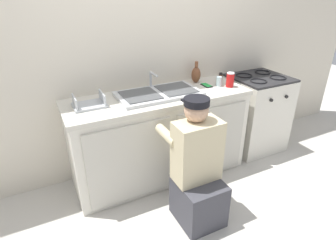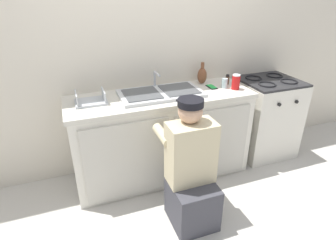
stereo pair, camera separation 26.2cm
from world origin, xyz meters
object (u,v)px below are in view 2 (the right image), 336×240
plumber_person (191,175)px  soda_cup_red (236,82)px  water_glass (225,83)px  spice_bottle_pepper (227,80)px  stove_range (265,117)px  sink_double_basin (161,93)px  cell_phone (212,87)px  vase_decorative (202,75)px  dish_rack_tray (91,100)px

plumber_person → soda_cup_red: bearing=39.2°
plumber_person → water_glass: size_ratio=11.04×
plumber_person → spice_bottle_pepper: 1.20m
stove_range → spice_bottle_pepper: spice_bottle_pepper is taller
sink_double_basin → cell_phone: 0.57m
cell_phone → soda_cup_red: soda_cup_red is taller
cell_phone → vase_decorative: (-0.04, 0.15, 0.08)m
stove_range → water_glass: (-0.61, -0.03, 0.50)m
sink_double_basin → plumber_person: size_ratio=0.72×
water_glass → cell_phone: bearing=154.3°
cell_phone → soda_cup_red: size_ratio=0.92×
plumber_person → dish_rack_tray: 1.11m
dish_rack_tray → water_glass: size_ratio=2.80×
sink_double_basin → plumber_person: 0.86m
plumber_person → spice_bottle_pepper: bearing=45.9°
sink_double_basin → stove_range: size_ratio=0.86×
spice_bottle_pepper → vase_decorative: 0.27m
cell_phone → plumber_person: bearing=-126.6°
soda_cup_red → water_glass: (-0.08, 0.07, -0.03)m
stove_range → sink_double_basin: bearing=179.9°
stove_range → cell_phone: 0.86m
spice_bottle_pepper → water_glass: (-0.09, -0.10, -0.00)m
plumber_person → cell_phone: (0.56, 0.75, 0.45)m
sink_double_basin → soda_cup_red: sink_double_basin is taller
stove_range → cell_phone: size_ratio=6.61×
sink_double_basin → water_glass: size_ratio=8.00×
stove_range → soda_cup_red: 0.75m
soda_cup_red → stove_range: bearing=11.3°
plumber_person → spice_bottle_pepper: plumber_person is taller
sink_double_basin → dish_rack_tray: (-0.66, 0.02, 0.01)m
cell_phone → vase_decorative: vase_decorative is taller
spice_bottle_pepper → dish_rack_tray: bearing=-178.3°
sink_double_basin → soda_cup_red: (0.77, -0.11, 0.06)m
sink_double_basin → cell_phone: bearing=2.2°
dish_rack_tray → vase_decorative: (1.19, 0.16, 0.07)m
sink_double_basin → stove_range: sink_double_basin is taller
spice_bottle_pepper → dish_rack_tray: dish_rack_tray is taller
plumber_person → stove_range: bearing=29.4°
stove_range → plumber_person: (-1.29, -0.72, 0.00)m
plumber_person → water_glass: (0.67, 0.69, 0.50)m
stove_range → soda_cup_red: (-0.53, -0.11, 0.52)m
sink_double_basin → spice_bottle_pepper: (0.77, 0.06, 0.03)m
soda_cup_red → spice_bottle_pepper: bearing=88.3°
plumber_person → soda_cup_red: size_ratio=7.26×
sink_double_basin → soda_cup_red: 0.78m
cell_phone → dish_rack_tray: dish_rack_tray is taller
sink_double_basin → stove_range: (1.29, -0.00, -0.47)m
soda_cup_red → sink_double_basin: bearing=172.0°
plumber_person → soda_cup_red: plumber_person is taller
plumber_person → cell_phone: plumber_person is taller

